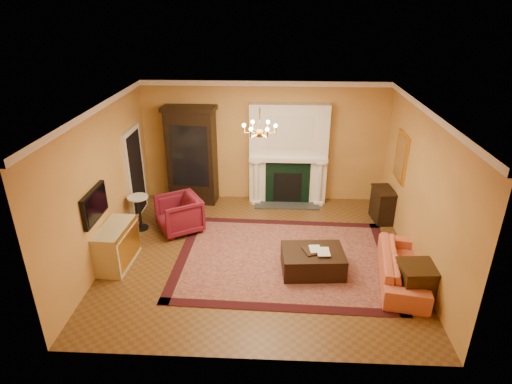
# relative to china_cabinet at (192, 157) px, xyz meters

# --- Properties ---
(floor) EXTENTS (6.00, 5.50, 0.02)m
(floor) POSITION_rel_china_cabinet_xyz_m (1.77, -2.49, -1.17)
(floor) COLOR brown
(floor) RESTS_ON ground
(ceiling) EXTENTS (6.00, 5.50, 0.02)m
(ceiling) POSITION_rel_china_cabinet_xyz_m (1.77, -2.49, 1.85)
(ceiling) COLOR white
(ceiling) RESTS_ON wall_back
(wall_back) EXTENTS (6.00, 0.02, 3.00)m
(wall_back) POSITION_rel_china_cabinet_xyz_m (1.77, 0.27, 0.34)
(wall_back) COLOR #DB994E
(wall_back) RESTS_ON floor
(wall_front) EXTENTS (6.00, 0.02, 3.00)m
(wall_front) POSITION_rel_china_cabinet_xyz_m (1.77, -5.25, 0.34)
(wall_front) COLOR #DB994E
(wall_front) RESTS_ON floor
(wall_left) EXTENTS (0.02, 5.50, 3.00)m
(wall_left) POSITION_rel_china_cabinet_xyz_m (-1.24, -2.49, 0.34)
(wall_left) COLOR #DB994E
(wall_left) RESTS_ON floor
(wall_right) EXTENTS (0.02, 5.50, 3.00)m
(wall_right) POSITION_rel_china_cabinet_xyz_m (4.78, -2.49, 0.34)
(wall_right) COLOR #DB994E
(wall_right) RESTS_ON floor
(fireplace) EXTENTS (1.90, 0.70, 2.50)m
(fireplace) POSITION_rel_china_cabinet_xyz_m (2.37, 0.08, 0.03)
(fireplace) COLOR white
(fireplace) RESTS_ON wall_back
(crown_molding) EXTENTS (6.00, 5.50, 0.12)m
(crown_molding) POSITION_rel_china_cabinet_xyz_m (1.77, -1.53, 1.78)
(crown_molding) COLOR white
(crown_molding) RESTS_ON ceiling
(doorway) EXTENTS (0.08, 1.05, 2.10)m
(doorway) POSITION_rel_china_cabinet_xyz_m (-1.18, -0.79, -0.12)
(doorway) COLOR silver
(doorway) RESTS_ON wall_left
(tv_panel) EXTENTS (0.09, 0.95, 0.58)m
(tv_panel) POSITION_rel_china_cabinet_xyz_m (-1.18, -3.09, 0.19)
(tv_panel) COLOR black
(tv_panel) RESTS_ON wall_left
(gilt_mirror) EXTENTS (0.06, 0.76, 1.05)m
(gilt_mirror) POSITION_rel_china_cabinet_xyz_m (4.74, -1.09, 0.49)
(gilt_mirror) COLOR gold
(gilt_mirror) RESTS_ON wall_right
(chandelier) EXTENTS (0.63, 0.55, 0.53)m
(chandelier) POSITION_rel_china_cabinet_xyz_m (1.77, -2.49, 1.44)
(chandelier) COLOR #B88A32
(chandelier) RESTS_ON ceiling
(oriental_rug) EXTENTS (4.34, 3.31, 0.02)m
(oriental_rug) POSITION_rel_china_cabinet_xyz_m (2.27, -2.62, -1.16)
(oriental_rug) COLOR #4D101E
(oriental_rug) RESTS_ON floor
(china_cabinet) EXTENTS (1.21, 0.63, 2.33)m
(china_cabinet) POSITION_rel_china_cabinet_xyz_m (0.00, 0.00, 0.00)
(china_cabinet) COLOR black
(china_cabinet) RESTS_ON floor
(wingback_armchair) EXTENTS (1.14, 1.16, 0.89)m
(wingback_armchair) POSITION_rel_china_cabinet_xyz_m (-0.04, -1.57, -0.72)
(wingback_armchair) COLOR maroon
(wingback_armchair) RESTS_ON floor
(pedestal_table) EXTENTS (0.45, 0.45, 0.80)m
(pedestal_table) POSITION_rel_china_cabinet_xyz_m (-0.93, -1.55, -0.70)
(pedestal_table) COLOR black
(pedestal_table) RESTS_ON floor
(commode) EXTENTS (0.57, 1.11, 0.81)m
(commode) POSITION_rel_china_cabinet_xyz_m (-0.96, -2.93, -0.76)
(commode) COLOR beige
(commode) RESTS_ON floor
(coral_sofa) EXTENTS (0.88, 2.02, 0.77)m
(coral_sofa) POSITION_rel_china_cabinet_xyz_m (4.41, -3.22, -0.78)
(coral_sofa) COLOR #DA5D45
(coral_sofa) RESTS_ON floor
(end_table) EXTENTS (0.59, 0.59, 0.64)m
(end_table) POSITION_rel_china_cabinet_xyz_m (4.49, -3.74, -0.85)
(end_table) COLOR #321F0D
(end_table) RESTS_ON floor
(console_table) EXTENTS (0.45, 0.71, 0.75)m
(console_table) POSITION_rel_china_cabinet_xyz_m (4.55, -0.85, -0.79)
(console_table) COLOR black
(console_table) RESTS_ON floor
(leather_ottoman) EXTENTS (1.20, 0.91, 0.43)m
(leather_ottoman) POSITION_rel_china_cabinet_xyz_m (2.80, -3.01, -0.94)
(leather_ottoman) COLOR black
(leather_ottoman) RESTS_ON oriental_rug
(ottoman_tray) EXTENTS (0.49, 0.44, 0.03)m
(ottoman_tray) POSITION_rel_china_cabinet_xyz_m (2.83, -3.00, -0.71)
(ottoman_tray) COLOR black
(ottoman_tray) RESTS_ON leather_ottoman
(book_a) EXTENTS (0.21, 0.05, 0.28)m
(book_a) POSITION_rel_china_cabinet_xyz_m (2.73, -3.01, -0.56)
(book_a) COLOR gray
(book_a) RESTS_ON ottoman_tray
(book_b) EXTENTS (0.23, 0.03, 0.31)m
(book_b) POSITION_rel_china_cabinet_xyz_m (2.86, -3.09, -0.54)
(book_b) COLOR gray
(book_b) RESTS_ON ottoman_tray
(topiary_left) EXTENTS (0.16, 0.16, 0.42)m
(topiary_left) POSITION_rel_china_cabinet_xyz_m (1.85, 0.04, 0.30)
(topiary_left) COLOR tan
(topiary_left) RESTS_ON fireplace
(topiary_right) EXTENTS (0.14, 0.14, 0.39)m
(topiary_right) POSITION_rel_china_cabinet_xyz_m (3.01, 0.04, 0.28)
(topiary_right) COLOR tan
(topiary_right) RESTS_ON fireplace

